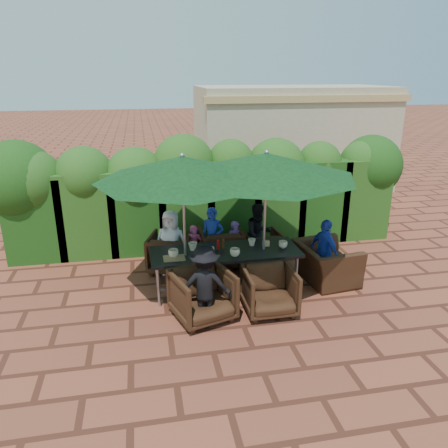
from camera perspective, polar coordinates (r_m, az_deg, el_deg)
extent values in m
plane|color=brown|center=(7.71, 0.67, -8.87)|extent=(80.00, 80.00, 0.00)
cube|color=black|center=(7.47, 0.19, -3.68)|extent=(2.54, 0.90, 0.05)
cube|color=gray|center=(7.72, 0.19, -7.82)|extent=(2.34, 0.05, 0.05)
cylinder|color=gray|center=(7.19, -8.53, -8.16)|extent=(0.05, 0.05, 0.70)
cylinder|color=gray|center=(7.82, -8.79, -5.82)|extent=(0.05, 0.05, 0.70)
cylinder|color=gray|center=(7.61, 9.43, -6.59)|extent=(0.05, 0.05, 0.70)
cylinder|color=gray|center=(8.21, 7.77, -4.51)|extent=(0.05, 0.05, 0.70)
cylinder|color=gray|center=(7.62, -4.91, -9.17)|extent=(0.44, 0.44, 0.03)
cylinder|color=gray|center=(7.14, -5.18, -0.78)|extent=(0.04, 0.04, 2.40)
cone|color=black|center=(6.85, -5.44, 7.26)|extent=(2.78, 2.78, 0.38)
sphere|color=gray|center=(6.82, -5.49, 8.90)|extent=(0.08, 0.08, 0.08)
cylinder|color=gray|center=(7.87, 5.04, -8.21)|extent=(0.44, 0.44, 0.03)
cylinder|color=gray|center=(7.40, 5.30, -0.04)|extent=(0.04, 0.04, 2.40)
cone|color=black|center=(7.13, 5.56, 7.72)|extent=(2.98, 2.98, 0.38)
sphere|color=gray|center=(7.09, 5.61, 9.30)|extent=(0.08, 0.08, 0.08)
imported|color=black|center=(8.41, -7.03, -3.49)|extent=(0.96, 0.93, 0.80)
imported|color=black|center=(8.56, -0.45, -2.79)|extent=(0.82, 0.77, 0.84)
imported|color=black|center=(8.69, 5.01, -2.91)|extent=(0.77, 0.73, 0.73)
imported|color=black|center=(6.77, -2.81, -8.97)|extent=(1.05, 1.01, 0.87)
imported|color=black|center=(6.98, 5.97, -8.39)|extent=(0.79, 0.74, 0.81)
imported|color=black|center=(8.11, 13.27, -4.24)|extent=(0.83, 1.16, 0.94)
imported|color=white|center=(8.20, -6.92, -2.44)|extent=(0.70, 0.55, 1.24)
imported|color=#203BB1|center=(8.39, -1.54, -1.88)|extent=(0.54, 0.50, 1.22)
imported|color=black|center=(8.57, 4.53, -1.37)|extent=(0.67, 0.52, 1.24)
imported|color=black|center=(6.59, -2.53, -7.97)|extent=(0.85, 0.49, 1.25)
imported|color=#203BB1|center=(8.03, 13.00, -3.52)|extent=(0.54, 0.77, 1.19)
imported|color=#F1559B|center=(8.40, -3.89, -3.10)|extent=(0.36, 0.32, 0.89)
imported|color=#8D53B5|center=(8.52, 1.49, -2.62)|extent=(0.35, 0.29, 0.92)
imported|color=#2B8624|center=(11.56, 4.72, 5.72)|extent=(1.80, 0.80, 1.87)
imported|color=#F1559B|center=(12.04, 8.04, 5.97)|extent=(0.98, 0.75, 1.80)
imported|color=gray|center=(12.24, 12.93, 5.63)|extent=(1.05, 1.16, 1.69)
imported|color=beige|center=(7.23, -6.62, -3.81)|extent=(0.17, 0.17, 0.13)
imported|color=beige|center=(7.47, -4.10, -2.93)|extent=(0.15, 0.15, 0.14)
imported|color=beige|center=(7.22, 1.43, -3.72)|extent=(0.17, 0.17, 0.13)
imported|color=beige|center=(7.66, 3.67, -2.39)|extent=(0.13, 0.13, 0.13)
imported|color=beige|center=(7.62, 7.71, -2.66)|extent=(0.16, 0.16, 0.12)
cylinder|color=#B20C0A|center=(7.47, -0.77, -2.75)|extent=(0.04, 0.04, 0.17)
cylinder|color=#4C230C|center=(7.52, -0.12, -2.60)|extent=(0.04, 0.04, 0.17)
cube|color=#987749|center=(7.19, -6.54, -4.45)|extent=(0.35, 0.25, 0.02)
cube|color=#DDB371|center=(7.36, -1.77, -3.40)|extent=(0.12, 0.06, 0.10)
cube|color=#DDB371|center=(7.67, 5.49, -2.53)|extent=(0.12, 0.06, 0.10)
cube|color=#16380F|center=(9.62, -23.16, 0.84)|extent=(1.15, 0.95, 1.70)
sphere|color=#16380F|center=(9.43, -23.76, 5.17)|extent=(1.25, 1.25, 1.25)
cube|color=#16380F|center=(9.44, -17.27, 1.45)|extent=(1.15, 0.95, 1.77)
sphere|color=#16380F|center=(9.24, -17.75, 6.09)|extent=(1.16, 1.16, 1.16)
cube|color=#16380F|center=(9.39, -11.18, 1.55)|extent=(1.15, 0.95, 1.67)
sphere|color=#16380F|center=(9.19, -11.48, 5.92)|extent=(1.27, 1.27, 1.27)
cube|color=#16380F|center=(9.39, -5.12, 2.60)|extent=(1.15, 0.95, 1.90)
sphere|color=#16380F|center=(9.18, -5.28, 7.70)|extent=(1.28, 1.28, 1.28)
cube|color=#16380F|center=(9.54, 0.87, 2.95)|extent=(1.15, 0.95, 1.91)
sphere|color=#16380F|center=(9.33, 0.89, 7.99)|extent=(1.00, 1.00, 1.00)
cube|color=#16380F|center=(9.80, 6.61, 2.84)|extent=(1.15, 0.95, 1.76)
sphere|color=#16380F|center=(9.61, 6.78, 7.32)|extent=(1.28, 1.28, 1.28)
cube|color=#16380F|center=(10.13, 12.03, 3.27)|extent=(1.15, 0.95, 1.82)
sphere|color=#16380F|center=(9.94, 12.35, 7.77)|extent=(0.97, 0.97, 0.97)
cube|color=#16380F|center=(10.56, 17.05, 3.45)|extent=(1.15, 0.95, 1.82)
sphere|color=#16380F|center=(10.38, 17.49, 7.74)|extent=(0.96, 0.96, 0.96)
sphere|color=#16380F|center=(9.59, -25.39, 5.16)|extent=(1.60, 1.60, 1.60)
sphere|color=#16380F|center=(10.63, 18.62, 7.24)|extent=(1.40, 1.40, 1.40)
cube|color=#C1B08F|center=(14.64, 8.81, 11.09)|extent=(6.00, 3.00, 3.20)
cube|color=#DDB371|center=(13.16, 11.26, 15.75)|extent=(6.20, 0.25, 0.20)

